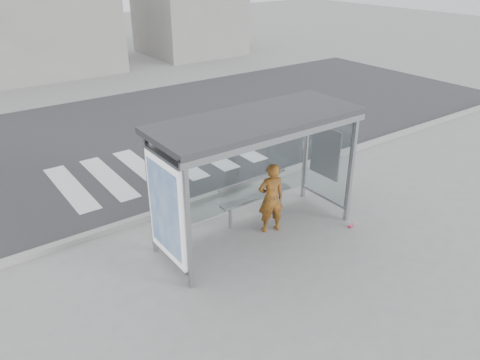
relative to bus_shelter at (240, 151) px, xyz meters
The scene contains 9 objects.
ground 2.02m from the bus_shelter, ahead, with size 80.00×80.00×0.00m, color slate.
road 7.22m from the bus_shelter, 86.94° to the left, with size 30.00×10.00×0.01m, color #2C2C2F.
curb 2.72m from the bus_shelter, 78.88° to the left, with size 30.00×0.18×0.12m, color gray.
crosswalk 4.87m from the bus_shelter, 85.22° to the left, with size 5.55×3.00×0.00m.
bus_shelter is the anchor object (origin of this frame).
building_center 17.95m from the bus_shelter, 88.81° to the left, with size 8.00×5.00×5.00m, color gray.
person 1.41m from the bus_shelter, ahead, with size 0.57×0.38×1.57m, color orange.
bench 1.70m from the bus_shelter, 32.07° to the left, with size 1.81×0.26×0.94m.
soda_can 3.14m from the bus_shelter, 25.11° to the right, with size 0.07×0.07×0.14m, color #D93F66.
Camera 1 is at (-5.22, -6.63, 5.42)m, focal length 35.00 mm.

